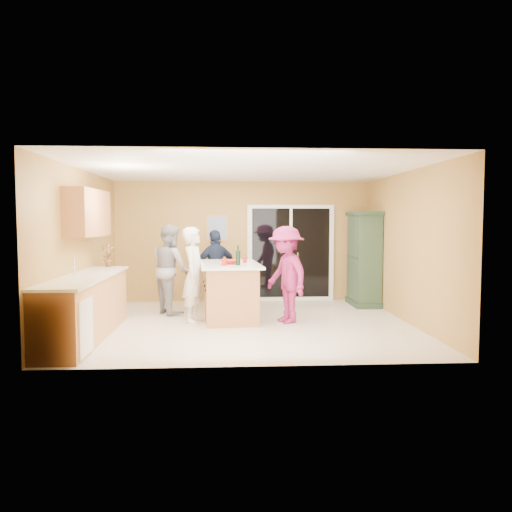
{
  "coord_description": "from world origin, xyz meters",
  "views": [
    {
      "loc": [
        -0.34,
        -8.37,
        1.74
      ],
      "look_at": [
        0.15,
        0.1,
        1.15
      ],
      "focal_mm": 35.0,
      "sensor_mm": 36.0,
      "label": 1
    }
  ],
  "objects": [
    {
      "name": "woman_white",
      "position": [
        -0.91,
        0.22,
        0.82
      ],
      "size": [
        0.52,
        0.67,
        1.64
      ],
      "primitive_type": "imported",
      "rotation": [
        0.0,
        0.0,
        1.34
      ],
      "color": "silver",
      "rests_on": "floor"
    },
    {
      "name": "wall_back",
      "position": [
        0.0,
        2.5,
        1.3
      ],
      "size": [
        5.5,
        0.1,
        2.6
      ],
      "primitive_type": "cube",
      "color": "tan",
      "rests_on": "ground"
    },
    {
      "name": "sliding_door",
      "position": [
        1.05,
        2.46,
        1.05
      ],
      "size": [
        1.9,
        0.07,
        2.1
      ],
      "color": "white",
      "rests_on": "floor"
    },
    {
      "name": "kitchen_island",
      "position": [
        -0.3,
        0.52,
        0.47
      ],
      "size": [
        1.15,
        1.96,
        1.0
      ],
      "rotation": [
        0.0,
        0.0,
        0.07
      ],
      "color": "#C5854C",
      "rests_on": "floor"
    },
    {
      "name": "white_plate",
      "position": [
        -0.09,
        0.86,
        1.0
      ],
      "size": [
        0.21,
        0.21,
        0.01
      ],
      "primitive_type": "cylinder",
      "rotation": [
        0.0,
        0.0,
        -0.1
      ],
      "color": "silver",
      "rests_on": "kitchen_island"
    },
    {
      "name": "wall_left",
      "position": [
        -2.75,
        0.0,
        1.3
      ],
      "size": [
        0.1,
        5.0,
        2.6
      ],
      "primitive_type": "cube",
      "color": "tan",
      "rests_on": "ground"
    },
    {
      "name": "tumbler_far",
      "position": [
        -0.4,
        -0.01,
        1.06
      ],
      "size": [
        0.08,
        0.08,
        0.12
      ],
      "primitive_type": "cylinder",
      "rotation": [
        0.0,
        0.0,
        -0.02
      ],
      "color": "#B31A13",
      "rests_on": "kitchen_island"
    },
    {
      "name": "woman_navy",
      "position": [
        -0.57,
        1.67,
        0.78
      ],
      "size": [
        1.0,
        0.69,
        1.57
      ],
      "primitive_type": "imported",
      "rotation": [
        0.0,
        0.0,
        3.52
      ],
      "color": "#1C273E",
      "rests_on": "floor"
    },
    {
      "name": "tumbler_near",
      "position": [
        -0.03,
        0.56,
        1.05
      ],
      "size": [
        0.09,
        0.09,
        0.11
      ],
      "primitive_type": "cylinder",
      "rotation": [
        0.0,
        0.0,
        0.18
      ],
      "color": "#B31A13",
      "rests_on": "kitchen_island"
    },
    {
      "name": "left_cabinet_run",
      "position": [
        -2.45,
        -1.05,
        0.46
      ],
      "size": [
        0.65,
        3.05,
        1.24
      ],
      "color": "#C5854C",
      "rests_on": "floor"
    },
    {
      "name": "framed_picture",
      "position": [
        -0.55,
        2.48,
        1.6
      ],
      "size": [
        0.46,
        0.04,
        0.56
      ],
      "color": "tan",
      "rests_on": "wall_back"
    },
    {
      "name": "wine_bottle",
      "position": [
        -0.16,
        0.06,
        1.13
      ],
      "size": [
        0.08,
        0.08,
        0.34
      ],
      "rotation": [
        0.0,
        0.0,
        0.07
      ],
      "color": "black",
      "rests_on": "kitchen_island"
    },
    {
      "name": "serving_bowl",
      "position": [
        -0.3,
        0.31,
        1.03
      ],
      "size": [
        0.35,
        0.35,
        0.08
      ],
      "primitive_type": "imported",
      "rotation": [
        0.0,
        0.0,
        -0.15
      ],
      "color": "#B31A13",
      "rests_on": "kitchen_island"
    },
    {
      "name": "woman_grey",
      "position": [
        -1.41,
        1.08,
        0.84
      ],
      "size": [
        0.97,
        1.03,
        1.69
      ],
      "primitive_type": "imported",
      "rotation": [
        0.0,
        0.0,
        2.1
      ],
      "color": "#9F9FA1",
      "rests_on": "floor"
    },
    {
      "name": "woman_magenta",
      "position": [
        0.67,
        0.08,
        0.83
      ],
      "size": [
        1.01,
        1.23,
        1.66
      ],
      "primitive_type": "imported",
      "rotation": [
        0.0,
        0.0,
        -1.14
      ],
      "color": "#992156",
      "rests_on": "floor"
    },
    {
      "name": "upper_cabinets",
      "position": [
        -2.58,
        -0.2,
        1.88
      ],
      "size": [
        0.35,
        1.6,
        0.75
      ],
      "primitive_type": "cube",
      "color": "#C5854C",
      "rests_on": "wall_left"
    },
    {
      "name": "ceiling",
      "position": [
        0.0,
        0.0,
        2.6
      ],
      "size": [
        5.5,
        5.0,
        0.1
      ],
      "primitive_type": "cube",
      "color": "white",
      "rests_on": "wall_back"
    },
    {
      "name": "floor",
      "position": [
        0.0,
        0.0,
        0.0
      ],
      "size": [
        5.5,
        5.5,
        0.0
      ],
      "primitive_type": "plane",
      "color": "silver",
      "rests_on": "ground"
    },
    {
      "name": "wall_right",
      "position": [
        2.75,
        0.0,
        1.3
      ],
      "size": [
        0.1,
        5.0,
        2.6
      ],
      "primitive_type": "cube",
      "color": "tan",
      "rests_on": "ground"
    },
    {
      "name": "tulip_vase",
      "position": [
        -2.45,
        0.52,
        1.15
      ],
      "size": [
        0.22,
        0.15,
        0.42
      ],
      "primitive_type": "imported",
      "rotation": [
        0.0,
        0.0,
        -0.01
      ],
      "color": "maroon",
      "rests_on": "left_cabinet_run"
    },
    {
      "name": "green_hutch",
      "position": [
        2.49,
        1.76,
        0.94
      ],
      "size": [
        0.56,
        1.06,
        1.94
      ],
      "color": "#233827",
      "rests_on": "floor"
    },
    {
      "name": "wall_front",
      "position": [
        0.0,
        -2.5,
        1.3
      ],
      "size": [
        5.5,
        0.1,
        2.6
      ],
      "primitive_type": "cube",
      "color": "tan",
      "rests_on": "ground"
    }
  ]
}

